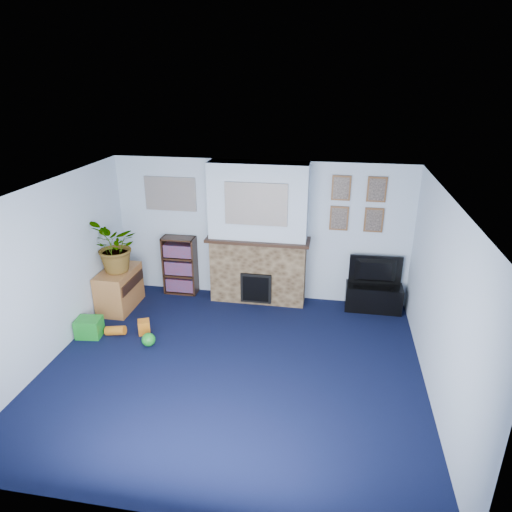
% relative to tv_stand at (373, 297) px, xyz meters
% --- Properties ---
extents(floor, '(5.00, 4.50, 0.01)m').
position_rel_tv_stand_xyz_m(floor, '(-1.95, -2.03, -0.23)').
color(floor, black).
rests_on(floor, ground).
extents(ceiling, '(5.00, 4.50, 0.01)m').
position_rel_tv_stand_xyz_m(ceiling, '(-1.95, -2.03, 2.17)').
color(ceiling, white).
rests_on(ceiling, wall_back).
extents(wall_back, '(5.00, 0.04, 2.40)m').
position_rel_tv_stand_xyz_m(wall_back, '(-1.95, 0.22, 0.97)').
color(wall_back, silver).
rests_on(wall_back, ground).
extents(wall_front, '(5.00, 0.04, 2.40)m').
position_rel_tv_stand_xyz_m(wall_front, '(-1.95, -4.28, 0.97)').
color(wall_front, silver).
rests_on(wall_front, ground).
extents(wall_left, '(0.04, 4.50, 2.40)m').
position_rel_tv_stand_xyz_m(wall_left, '(-4.45, -2.03, 0.97)').
color(wall_left, silver).
rests_on(wall_left, ground).
extents(wall_right, '(0.04, 4.50, 2.40)m').
position_rel_tv_stand_xyz_m(wall_right, '(0.55, -2.03, 0.97)').
color(wall_right, silver).
rests_on(wall_right, ground).
extents(chimney_breast, '(1.72, 0.50, 2.40)m').
position_rel_tv_stand_xyz_m(chimney_breast, '(-1.95, 0.02, 0.96)').
color(chimney_breast, brown).
rests_on(chimney_breast, ground).
extents(collage_main, '(1.00, 0.03, 0.68)m').
position_rel_tv_stand_xyz_m(collage_main, '(-1.95, -0.19, 1.55)').
color(collage_main, gray).
rests_on(collage_main, chimney_breast).
extents(collage_left, '(0.90, 0.03, 0.58)m').
position_rel_tv_stand_xyz_m(collage_left, '(-3.50, 0.21, 1.55)').
color(collage_left, gray).
rests_on(collage_left, wall_back).
extents(portrait_tl, '(0.30, 0.03, 0.40)m').
position_rel_tv_stand_xyz_m(portrait_tl, '(-0.65, 0.20, 1.77)').
color(portrait_tl, brown).
rests_on(portrait_tl, wall_back).
extents(portrait_tr, '(0.30, 0.03, 0.40)m').
position_rel_tv_stand_xyz_m(portrait_tr, '(-0.10, 0.20, 1.77)').
color(portrait_tr, brown).
rests_on(portrait_tr, wall_back).
extents(portrait_bl, '(0.30, 0.03, 0.40)m').
position_rel_tv_stand_xyz_m(portrait_bl, '(-0.65, 0.20, 1.27)').
color(portrait_bl, brown).
rests_on(portrait_bl, wall_back).
extents(portrait_br, '(0.30, 0.03, 0.40)m').
position_rel_tv_stand_xyz_m(portrait_br, '(-0.10, 0.20, 1.27)').
color(portrait_br, brown).
rests_on(portrait_br, wall_back).
extents(tv_stand, '(0.92, 0.39, 0.43)m').
position_rel_tv_stand_xyz_m(tv_stand, '(0.00, 0.00, 0.00)').
color(tv_stand, black).
rests_on(tv_stand, ground).
extents(television, '(0.86, 0.14, 0.49)m').
position_rel_tv_stand_xyz_m(television, '(-0.00, 0.02, 0.46)').
color(television, black).
rests_on(television, tv_stand).
extents(bookshelf, '(0.58, 0.28, 1.05)m').
position_rel_tv_stand_xyz_m(bookshelf, '(-3.36, 0.08, 0.28)').
color(bookshelf, black).
rests_on(bookshelf, ground).
extents(sideboard, '(0.49, 0.87, 0.68)m').
position_rel_tv_stand_xyz_m(sideboard, '(-4.19, -0.65, 0.12)').
color(sideboard, '#A36634').
rests_on(sideboard, ground).
extents(potted_plant, '(0.97, 1.01, 0.87)m').
position_rel_tv_stand_xyz_m(potted_plant, '(-4.14, -0.70, 0.89)').
color(potted_plant, '#26661E').
rests_on(potted_plant, sideboard).
extents(mantel_clock, '(0.09, 0.06, 0.13)m').
position_rel_tv_stand_xyz_m(mantel_clock, '(-2.02, -0.03, 1.00)').
color(mantel_clock, gold).
rests_on(mantel_clock, chimney_breast).
extents(mantel_candle, '(0.05, 0.05, 0.17)m').
position_rel_tv_stand_xyz_m(mantel_candle, '(-1.67, -0.03, 1.01)').
color(mantel_candle, '#B2BFC6').
rests_on(mantel_candle, chimney_breast).
extents(mantel_teddy, '(0.14, 0.14, 0.14)m').
position_rel_tv_stand_xyz_m(mantel_teddy, '(-2.51, -0.03, 0.99)').
color(mantel_teddy, gray).
rests_on(mantel_teddy, chimney_breast).
extents(mantel_can, '(0.06, 0.06, 0.13)m').
position_rel_tv_stand_xyz_m(mantel_can, '(-1.29, -0.03, 0.99)').
color(mantel_can, orange).
rests_on(mantel_can, chimney_breast).
extents(green_crate, '(0.39, 0.33, 0.29)m').
position_rel_tv_stand_xyz_m(green_crate, '(-4.25, -1.59, -0.09)').
color(green_crate, '#198C26').
rests_on(green_crate, ground).
extents(toy_ball, '(0.20, 0.20, 0.20)m').
position_rel_tv_stand_xyz_m(toy_ball, '(-3.27, -1.69, -0.14)').
color(toy_ball, '#198C26').
rests_on(toy_ball, ground).
extents(toy_block, '(0.23, 0.23, 0.21)m').
position_rel_tv_stand_xyz_m(toy_block, '(-3.47, -1.38, -0.12)').
color(toy_block, orange).
rests_on(toy_block, ground).
extents(toy_tube, '(0.32, 0.14, 0.18)m').
position_rel_tv_stand_xyz_m(toy_tube, '(-3.88, -1.50, -0.16)').
color(toy_tube, orange).
rests_on(toy_tube, ground).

